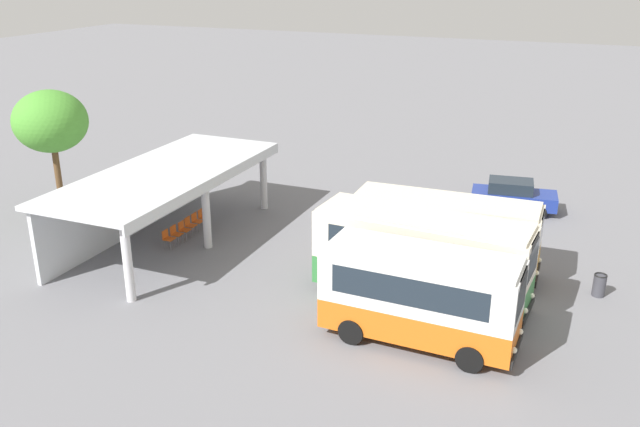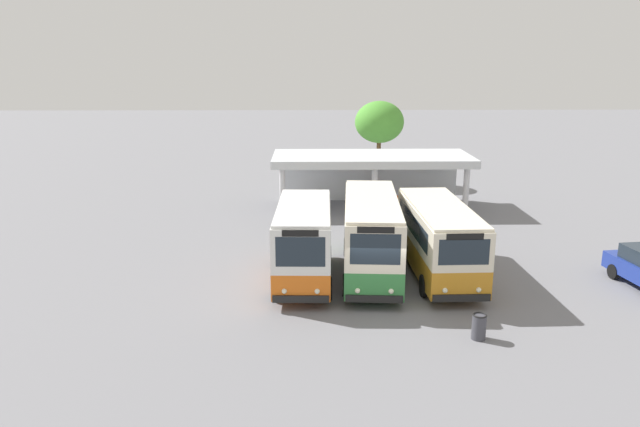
# 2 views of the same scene
# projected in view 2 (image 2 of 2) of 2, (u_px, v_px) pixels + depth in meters

# --- Properties ---
(ground_plane) EXTENTS (180.00, 180.00, 0.00)m
(ground_plane) POSITION_uv_depth(u_px,v_px,m) (379.00, 304.00, 22.97)
(ground_plane) COLOR slate
(city_bus_nearest_orange) EXTENTS (2.48, 6.63, 3.30)m
(city_bus_nearest_orange) POSITION_uv_depth(u_px,v_px,m) (304.00, 240.00, 24.93)
(city_bus_nearest_orange) COLOR black
(city_bus_nearest_orange) RESTS_ON ground
(city_bus_second_in_row) EXTENTS (2.78, 8.21, 3.42)m
(city_bus_second_in_row) POSITION_uv_depth(u_px,v_px,m) (371.00, 233.00, 25.67)
(city_bus_second_in_row) COLOR black
(city_bus_second_in_row) RESTS_ON ground
(city_bus_middle_cream) EXTENTS (2.58, 7.73, 3.14)m
(city_bus_middle_cream) POSITION_uv_depth(u_px,v_px,m) (439.00, 237.00, 25.59)
(city_bus_middle_cream) COLOR black
(city_bus_middle_cream) RESTS_ON ground
(terminal_canopy) EXTENTS (12.31, 5.07, 3.40)m
(terminal_canopy) POSITION_uv_depth(u_px,v_px,m) (371.00, 166.00, 37.78)
(terminal_canopy) COLOR silver
(terminal_canopy) RESTS_ON ground
(waiting_chair_end_by_column) EXTENTS (0.45, 0.45, 0.86)m
(waiting_chair_end_by_column) POSITION_uv_depth(u_px,v_px,m) (359.00, 201.00, 37.34)
(waiting_chair_end_by_column) COLOR slate
(waiting_chair_end_by_column) RESTS_ON ground
(waiting_chair_second_from_end) EXTENTS (0.45, 0.45, 0.86)m
(waiting_chair_second_from_end) POSITION_uv_depth(u_px,v_px,m) (368.00, 201.00, 37.33)
(waiting_chair_second_from_end) COLOR slate
(waiting_chair_second_from_end) RESTS_ON ground
(waiting_chair_middle_seat) EXTENTS (0.45, 0.45, 0.86)m
(waiting_chair_middle_seat) POSITION_uv_depth(u_px,v_px,m) (378.00, 201.00, 37.30)
(waiting_chair_middle_seat) COLOR slate
(waiting_chair_middle_seat) RESTS_ON ground
(waiting_chair_fourth_seat) EXTENTS (0.45, 0.45, 0.86)m
(waiting_chair_fourth_seat) POSITION_uv_depth(u_px,v_px,m) (387.00, 201.00, 37.36)
(waiting_chair_fourth_seat) COLOR slate
(waiting_chair_fourth_seat) RESTS_ON ground
(waiting_chair_fifth_seat) EXTENTS (0.45, 0.45, 0.86)m
(waiting_chair_fifth_seat) POSITION_uv_depth(u_px,v_px,m) (396.00, 201.00, 37.37)
(waiting_chair_fifth_seat) COLOR slate
(waiting_chair_fifth_seat) RESTS_ON ground
(waiting_chair_far_end_seat) EXTENTS (0.45, 0.45, 0.86)m
(waiting_chair_far_end_seat) POSITION_uv_depth(u_px,v_px,m) (405.00, 201.00, 37.38)
(waiting_chair_far_end_seat) COLOR slate
(waiting_chair_far_end_seat) RESTS_ON ground
(roadside_tree_behind_canopy) EXTENTS (3.64, 3.64, 6.20)m
(roadside_tree_behind_canopy) POSITION_uv_depth(u_px,v_px,m) (379.00, 122.00, 44.05)
(roadside_tree_behind_canopy) COLOR brown
(roadside_tree_behind_canopy) RESTS_ON ground
(litter_bin_apron) EXTENTS (0.49, 0.49, 0.90)m
(litter_bin_apron) POSITION_uv_depth(u_px,v_px,m) (479.00, 326.00, 20.01)
(litter_bin_apron) COLOR #3F3F47
(litter_bin_apron) RESTS_ON ground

